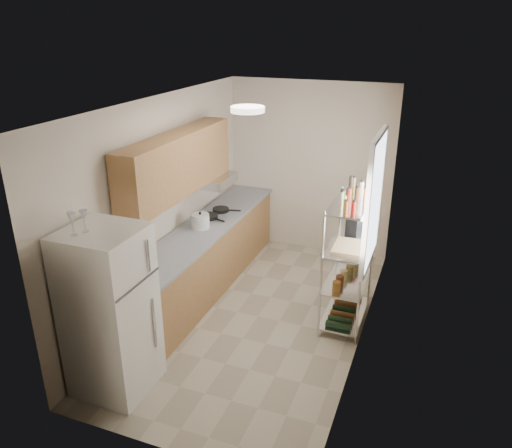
% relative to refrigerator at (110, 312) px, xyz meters
% --- Properties ---
extents(room, '(2.52, 4.42, 2.62)m').
position_rel_refrigerator_xyz_m(room, '(0.87, 1.64, 0.46)').
color(room, '#B7AC94').
rests_on(room, ground).
extents(counter_run, '(0.63, 3.51, 0.90)m').
position_rel_refrigerator_xyz_m(counter_run, '(-0.05, 2.08, -0.38)').
color(counter_run, '#A97D48').
rests_on(counter_run, ground).
extents(upper_cabinets, '(0.33, 2.20, 0.72)m').
position_rel_refrigerator_xyz_m(upper_cabinets, '(-0.18, 1.74, 0.97)').
color(upper_cabinets, '#A97D48').
rests_on(upper_cabinets, room).
extents(range_hood, '(0.50, 0.60, 0.12)m').
position_rel_refrigerator_xyz_m(range_hood, '(-0.13, 2.54, 0.55)').
color(range_hood, '#B7BABC').
rests_on(range_hood, room).
extents(window, '(0.06, 1.00, 1.46)m').
position_rel_refrigerator_xyz_m(window, '(2.10, 1.99, 0.71)').
color(window, white).
rests_on(window, room).
extents(bakers_rack, '(0.45, 0.90, 1.73)m').
position_rel_refrigerator_xyz_m(bakers_rack, '(1.88, 1.94, 0.27)').
color(bakers_rack, silver).
rests_on(bakers_rack, ground).
extents(ceiling_dome, '(0.34, 0.34, 0.05)m').
position_rel_refrigerator_xyz_m(ceiling_dome, '(0.87, 1.34, 1.73)').
color(ceiling_dome, white).
rests_on(ceiling_dome, room).
extents(refrigerator, '(0.69, 0.69, 1.68)m').
position_rel_refrigerator_xyz_m(refrigerator, '(0.00, 0.00, 0.00)').
color(refrigerator, white).
rests_on(refrigerator, ground).
extents(wine_glass_a, '(0.08, 0.08, 0.21)m').
position_rel_refrigerator_xyz_m(wine_glass_a, '(-0.13, -0.18, 0.94)').
color(wine_glass_a, silver).
rests_on(wine_glass_a, refrigerator).
extents(wine_glass_b, '(0.07, 0.07, 0.20)m').
position_rel_refrigerator_xyz_m(wine_glass_b, '(-0.09, -0.07, 0.94)').
color(wine_glass_b, silver).
rests_on(wine_glass_b, refrigerator).
extents(rice_cooker, '(0.23, 0.23, 0.19)m').
position_rel_refrigerator_xyz_m(rice_cooker, '(-0.06, 2.02, 0.16)').
color(rice_cooker, silver).
rests_on(rice_cooker, counter_run).
extents(frying_pan_large, '(0.33, 0.33, 0.04)m').
position_rel_refrigerator_xyz_m(frying_pan_large, '(-0.12, 2.36, 0.08)').
color(frying_pan_large, black).
rests_on(frying_pan_large, counter_run).
extents(frying_pan_small, '(0.27, 0.27, 0.05)m').
position_rel_refrigerator_xyz_m(frying_pan_small, '(-0.07, 2.65, 0.09)').
color(frying_pan_small, black).
rests_on(frying_pan_small, counter_run).
extents(cutting_board, '(0.36, 0.46, 0.03)m').
position_rel_refrigerator_xyz_m(cutting_board, '(1.90, 1.84, 0.19)').
color(cutting_board, tan).
rests_on(cutting_board, bakers_rack).
extents(espresso_machine, '(0.18, 0.24, 0.25)m').
position_rel_refrigerator_xyz_m(espresso_machine, '(1.86, 2.24, 0.30)').
color(espresso_machine, black).
rests_on(espresso_machine, bakers_rack).
extents(storage_bag, '(0.14, 0.17, 0.18)m').
position_rel_refrigerator_xyz_m(storage_bag, '(1.86, 2.27, -0.19)').
color(storage_bag, maroon).
rests_on(storage_bag, bakers_rack).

